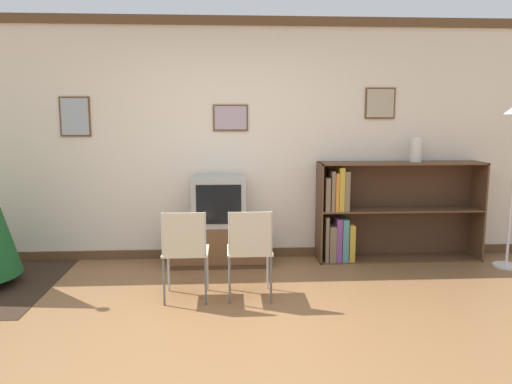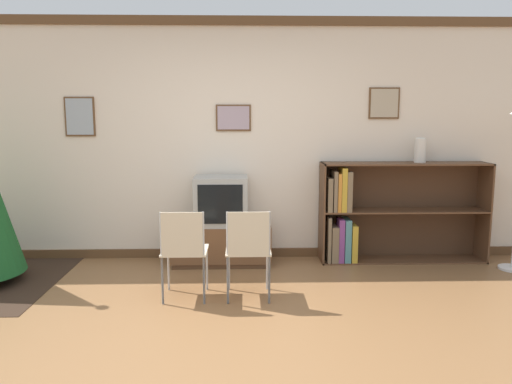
# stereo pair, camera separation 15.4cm
# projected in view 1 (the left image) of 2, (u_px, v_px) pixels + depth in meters

# --- Properties ---
(ground_plane) EXTENTS (24.00, 24.00, 0.00)m
(ground_plane) POSITION_uv_depth(u_px,v_px,m) (231.00, 339.00, 3.68)
(ground_plane) COLOR brown
(wall_back) EXTENTS (8.80, 0.11, 2.70)m
(wall_back) POSITION_uv_depth(u_px,v_px,m) (228.00, 140.00, 5.64)
(wall_back) COLOR silver
(wall_back) RESTS_ON ground_plane
(tv_console) EXTENTS (1.08, 0.47, 0.44)m
(tv_console) POSITION_uv_depth(u_px,v_px,m) (219.00, 244.00, 5.51)
(tv_console) COLOR #4C311E
(tv_console) RESTS_ON ground_plane
(television) EXTENTS (0.57, 0.46, 0.53)m
(television) POSITION_uv_depth(u_px,v_px,m) (219.00, 201.00, 5.43)
(television) COLOR #9E9E99
(television) RESTS_ON tv_console
(folding_chair_left) EXTENTS (0.40, 0.40, 0.82)m
(folding_chair_left) POSITION_uv_depth(u_px,v_px,m) (185.00, 249.00, 4.36)
(folding_chair_left) COLOR beige
(folding_chair_left) RESTS_ON ground_plane
(folding_chair_right) EXTENTS (0.40, 0.40, 0.82)m
(folding_chair_right) POSITION_uv_depth(u_px,v_px,m) (250.00, 248.00, 4.39)
(folding_chair_right) COLOR beige
(folding_chair_right) RESTS_ON ground_plane
(bookshelf) EXTENTS (1.85, 0.36, 1.11)m
(bookshelf) POSITION_uv_depth(u_px,v_px,m) (372.00, 214.00, 5.64)
(bookshelf) COLOR brown
(bookshelf) RESTS_ON ground_plane
(vase) EXTENTS (0.13, 0.13, 0.27)m
(vase) POSITION_uv_depth(u_px,v_px,m) (416.00, 149.00, 5.59)
(vase) COLOR silver
(vase) RESTS_ON bookshelf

